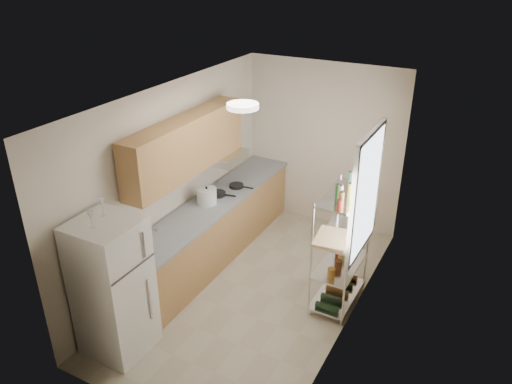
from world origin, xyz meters
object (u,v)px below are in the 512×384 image
(refrigerator, at_px, (113,288))
(cutting_board, at_px, (332,238))
(espresso_machine, at_px, (361,217))
(rice_cooker, at_px, (207,196))
(frying_pan_large, at_px, (217,194))

(refrigerator, xyz_separation_m, cutting_board, (1.83, 1.70, 0.23))
(espresso_machine, bearing_deg, rice_cooker, -163.94)
(refrigerator, xyz_separation_m, frying_pan_large, (-0.09, 2.24, 0.12))
(frying_pan_large, xyz_separation_m, espresso_machine, (2.11, -0.10, 0.22))
(rice_cooker, distance_m, frying_pan_large, 0.29)
(cutting_board, bearing_deg, frying_pan_large, 164.16)
(rice_cooker, relative_size, espresso_machine, 1.05)
(cutting_board, height_order, espresso_machine, espresso_machine)
(refrigerator, bearing_deg, cutting_board, 42.87)
(frying_pan_large, distance_m, cutting_board, 2.00)
(frying_pan_large, bearing_deg, espresso_machine, -12.69)
(frying_pan_large, bearing_deg, rice_cooker, -98.61)
(refrigerator, distance_m, rice_cooker, 1.98)
(refrigerator, bearing_deg, espresso_machine, 46.67)
(rice_cooker, distance_m, cutting_board, 1.93)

